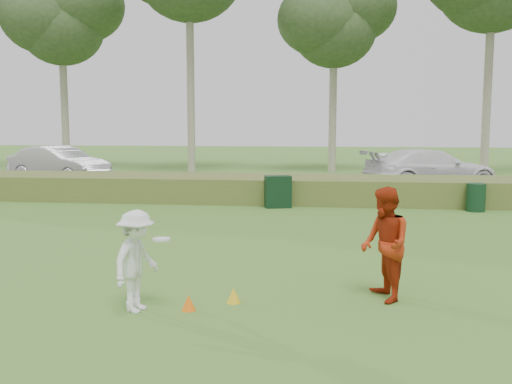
# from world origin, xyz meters

# --- Properties ---
(ground) EXTENTS (120.00, 120.00, 0.00)m
(ground) POSITION_xyz_m (0.00, 0.00, 0.00)
(ground) COLOR #3C6F25
(ground) RESTS_ON ground
(reed_strip) EXTENTS (80.00, 3.00, 0.90)m
(reed_strip) POSITION_xyz_m (0.00, 12.00, 0.45)
(reed_strip) COLOR #506126
(reed_strip) RESTS_ON ground
(park_road) EXTENTS (80.00, 6.00, 0.06)m
(park_road) POSITION_xyz_m (0.00, 17.00, 0.03)
(park_road) COLOR #2D2D2D
(park_road) RESTS_ON ground
(tree_2) EXTENTS (6.50, 6.50, 12.00)m
(tree_2) POSITION_xyz_m (-14.00, 24.00, 8.97)
(tree_2) COLOR gray
(tree_2) RESTS_ON ground
(tree_4) EXTENTS (6.24, 6.24, 11.50)m
(tree_4) POSITION_xyz_m (2.00, 24.50, 8.59)
(tree_4) COLOR gray
(tree_4) RESTS_ON ground
(player_white) EXTENTS (0.95, 1.14, 1.58)m
(player_white) POSITION_xyz_m (-1.28, -0.72, 0.79)
(player_white) COLOR white
(player_white) RESTS_ON ground
(player_red) EXTENTS (0.91, 1.06, 1.87)m
(player_red) POSITION_xyz_m (2.56, 0.28, 0.93)
(player_red) COLOR #A7290E
(player_red) RESTS_ON ground
(cone_orange) EXTENTS (0.22, 0.22, 0.24)m
(cone_orange) POSITION_xyz_m (-0.50, -0.61, 0.12)
(cone_orange) COLOR orange
(cone_orange) RESTS_ON ground
(cone_yellow) EXTENTS (0.23, 0.23, 0.25)m
(cone_yellow) POSITION_xyz_m (0.13, -0.15, 0.13)
(cone_yellow) COLOR yellow
(cone_yellow) RESTS_ON ground
(utility_cabinet) EXTENTS (0.98, 0.74, 1.09)m
(utility_cabinet) POSITION_xyz_m (-0.00, 10.30, 0.55)
(utility_cabinet) COLOR black
(utility_cabinet) RESTS_ON ground
(trash_bin) EXTENTS (0.67, 0.67, 0.92)m
(trash_bin) POSITION_xyz_m (6.51, 10.24, 0.46)
(trash_bin) COLOR #10321B
(trash_bin) RESTS_ON ground
(car_mid) EXTENTS (5.52, 3.62, 1.72)m
(car_mid) POSITION_xyz_m (-10.97, 16.75, 0.92)
(car_mid) COLOR silver
(car_mid) RESTS_ON park_road
(car_right) EXTENTS (6.29, 4.16, 1.69)m
(car_right) POSITION_xyz_m (6.15, 16.38, 0.91)
(car_right) COLOR white
(car_right) RESTS_ON park_road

